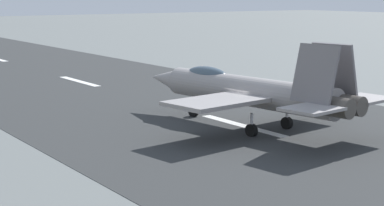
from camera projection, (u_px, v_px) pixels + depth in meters
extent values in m
plane|color=slate|center=(248.00, 127.00, 39.94)|extent=(400.00, 400.00, 0.00)
cube|color=#2F3132|center=(248.00, 127.00, 39.94)|extent=(240.00, 26.00, 0.02)
cube|color=white|center=(242.00, 125.00, 40.36)|extent=(8.00, 0.70, 0.00)
cube|color=white|center=(79.00, 81.00, 60.51)|extent=(8.00, 0.70, 0.00)
cylinder|color=gray|center=(248.00, 91.00, 39.27)|extent=(13.20, 3.59, 1.83)
cone|color=gray|center=(165.00, 78.00, 45.16)|extent=(3.20, 1.95, 1.56)
ellipsoid|color=#3F5160|center=(207.00, 75.00, 41.85)|extent=(3.72, 1.58, 1.10)
cylinder|color=#47423D|center=(333.00, 107.00, 34.00)|extent=(2.33, 1.39, 1.10)
cylinder|color=#47423D|center=(345.00, 104.00, 34.73)|extent=(2.33, 1.39, 1.10)
cube|color=gray|center=(216.00, 102.00, 36.11)|extent=(4.13, 6.00, 0.24)
cube|color=gray|center=(299.00, 89.00, 41.00)|extent=(4.13, 6.00, 0.24)
cube|color=gray|center=(312.00, 109.00, 32.76)|extent=(2.76, 3.10, 0.16)
cube|color=gray|center=(364.00, 99.00, 35.93)|extent=(2.76, 3.10, 0.16)
cube|color=slate|center=(315.00, 74.00, 34.22)|extent=(2.70, 1.29, 3.14)
cube|color=slate|center=(335.00, 71.00, 35.40)|extent=(2.70, 1.29, 3.14)
cylinder|color=silver|center=(193.00, 106.00, 43.23)|extent=(0.18, 0.18, 1.40)
cylinder|color=black|center=(193.00, 111.00, 43.28)|extent=(0.79, 0.40, 0.76)
cylinder|color=silver|center=(252.00, 125.00, 37.17)|extent=(0.18, 0.18, 1.40)
cylinder|color=black|center=(251.00, 130.00, 37.23)|extent=(0.79, 0.40, 0.76)
cylinder|color=silver|center=(287.00, 118.00, 39.28)|extent=(0.18, 0.18, 1.40)
cylinder|color=black|center=(287.00, 123.00, 39.34)|extent=(0.79, 0.40, 0.76)
cube|color=#1E2338|center=(202.00, 79.00, 58.76)|extent=(0.24, 0.36, 0.90)
cube|color=orange|center=(202.00, 72.00, 58.64)|extent=(0.44, 0.52, 0.62)
sphere|color=tan|center=(202.00, 67.00, 58.56)|extent=(0.22, 0.22, 0.22)
cylinder|color=orange|center=(203.00, 72.00, 58.90)|extent=(0.10, 0.10, 0.58)
cylinder|color=orange|center=(200.00, 73.00, 58.40)|extent=(0.10, 0.10, 0.58)
cone|color=orange|center=(330.00, 93.00, 51.54)|extent=(0.44, 0.44, 0.55)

